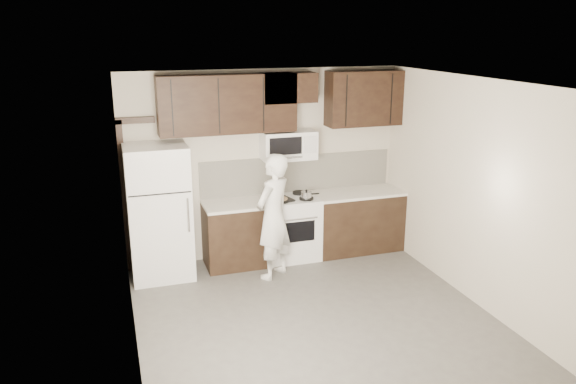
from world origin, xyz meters
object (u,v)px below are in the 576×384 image
stove (291,227)px  microwave (288,145)px  refrigerator (159,212)px  person (273,217)px

stove → microwave: (-0.00, 0.12, 1.19)m
refrigerator → person: bearing=-19.1°
person → stove: bearing=-166.9°
microwave → person: 1.12m
refrigerator → person: (1.43, -0.49, -0.05)m
stove → person: size_ratio=0.55×
refrigerator → person: size_ratio=1.06×
refrigerator → stove: bearing=1.5°
microwave → person: size_ratio=0.45×
microwave → refrigerator: microwave is taller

